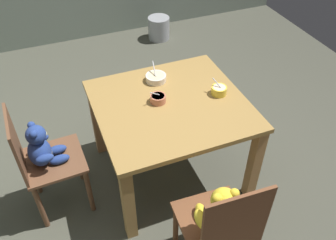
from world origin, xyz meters
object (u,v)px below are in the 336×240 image
object	(u,v)px
porridge_bowl_yellow_near_right	(219,90)
dining_table	(171,116)
porridge_bowl_cream_far_center	(156,78)
teddy_chair_near_front	(220,220)
metal_pail	(159,28)
teddy_chair_near_left	(43,154)
porridge_bowl_terracotta_center	(158,98)

from	to	relation	value
porridge_bowl_yellow_near_right	dining_table	bearing A→B (deg)	175.75
porridge_bowl_cream_far_center	porridge_bowl_yellow_near_right	xyz separation A→B (m)	(0.37, -0.32, 0.01)
teddy_chair_near_front	metal_pail	distance (m)	3.16
teddy_chair_near_left	metal_pail	world-z (taller)	teddy_chair_near_left
porridge_bowl_cream_far_center	porridge_bowl_terracotta_center	world-z (taller)	porridge_bowl_cream_far_center
teddy_chair_near_front	porridge_bowl_yellow_near_right	world-z (taller)	teddy_chair_near_front
porridge_bowl_yellow_near_right	metal_pail	xyz separation A→B (m)	(0.34, 2.18, -0.60)
teddy_chair_near_left	porridge_bowl_cream_far_center	world-z (taller)	teddy_chair_near_left
dining_table	metal_pail	xyz separation A→B (m)	(0.71, 2.15, -0.44)
teddy_chair_near_left	metal_pail	distance (m)	2.71
teddy_chair_near_left	porridge_bowl_cream_far_center	distance (m)	0.98
dining_table	porridge_bowl_yellow_near_right	bearing A→B (deg)	-4.25
porridge_bowl_cream_far_center	metal_pail	distance (m)	2.07
porridge_bowl_cream_far_center	porridge_bowl_terracotta_center	bearing A→B (deg)	-106.88
dining_table	metal_pail	distance (m)	2.31
teddy_chair_near_front	dining_table	bearing A→B (deg)	-1.29
porridge_bowl_terracotta_center	metal_pail	bearing A→B (deg)	69.54
teddy_chair_near_front	porridge_bowl_yellow_near_right	bearing A→B (deg)	-23.62
porridge_bowl_cream_far_center	porridge_bowl_yellow_near_right	bearing A→B (deg)	-41.65
teddy_chair_near_front	porridge_bowl_cream_far_center	world-z (taller)	teddy_chair_near_front
metal_pail	dining_table	bearing A→B (deg)	-108.23
metal_pail	porridge_bowl_terracotta_center	bearing A→B (deg)	-110.46
porridge_bowl_yellow_near_right	metal_pail	world-z (taller)	porridge_bowl_yellow_near_right
dining_table	porridge_bowl_yellow_near_right	distance (m)	0.40
teddy_chair_near_left	porridge_bowl_terracotta_center	size ratio (longest dim) A/B	7.44
dining_table	metal_pail	world-z (taller)	dining_table
teddy_chair_near_front	porridge_bowl_terracotta_center	distance (m)	0.95
teddy_chair_near_front	porridge_bowl_terracotta_center	bearing A→B (deg)	3.57
dining_table	porridge_bowl_cream_far_center	distance (m)	0.33
teddy_chair_near_front	metal_pail	xyz separation A→B (m)	(0.77, 3.04, -0.41)
porridge_bowl_cream_far_center	porridge_bowl_yellow_near_right	world-z (taller)	porridge_bowl_cream_far_center
metal_pail	porridge_bowl_yellow_near_right	bearing A→B (deg)	-98.96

